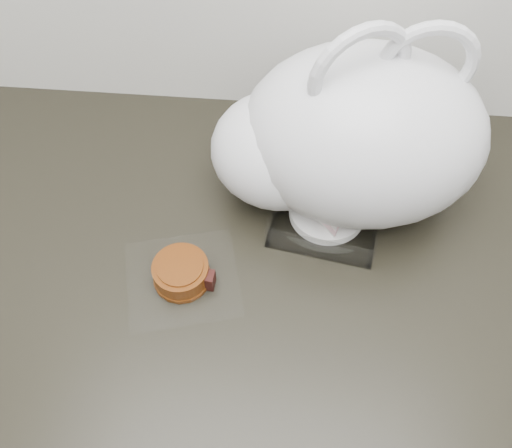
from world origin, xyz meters
TOP-DOWN VIEW (x-y plane):
  - counter at (0.00, 1.69)m, footprint 2.04×0.64m
  - cake_tray at (0.09, 1.76)m, footprint 0.18×0.18m
  - mooncake_wrap at (-0.11, 1.63)m, footprint 0.19×0.18m
  - plastic_bag at (0.10, 1.81)m, footprint 0.44×0.36m

SIDE VIEW (x-z plane):
  - counter at x=0.00m, z-range 0.00..0.90m
  - mooncake_wrap at x=-0.11m, z-range 0.90..0.93m
  - cake_tray at x=0.09m, z-range 0.87..1.00m
  - plastic_bag at x=0.10m, z-range 0.87..1.18m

